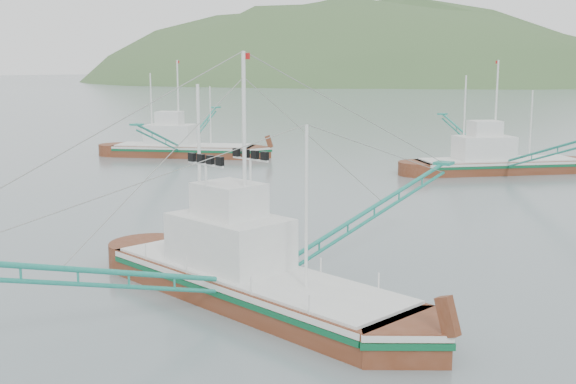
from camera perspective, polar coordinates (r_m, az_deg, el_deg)
The scene contains 5 objects.
ground at distance 32.03m, azimuth -5.70°, elevation -7.24°, with size 1200.00×1200.00×0.00m, color slate.
main_boat at distance 29.12m, azimuth -2.96°, elevation -4.86°, with size 15.22×26.21×10.79m.
bg_boat_left at distance 76.66m, azimuth -8.34°, elevation 4.41°, with size 15.10×25.51×10.80m.
bg_boat_far at distance 66.74m, azimuth 16.28°, elevation 3.42°, with size 21.39×22.56×10.71m.
headland_left at distance 432.67m, azimuth 4.45°, elevation 8.67°, with size 448.00×308.00×210.00m, color #3C5C2F.
Camera 1 is at (18.70, -24.23, 9.44)m, focal length 45.00 mm.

